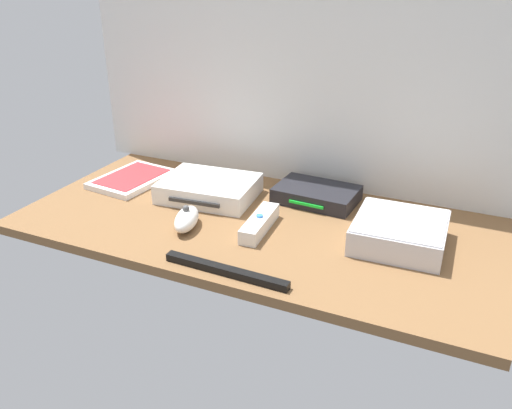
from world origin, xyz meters
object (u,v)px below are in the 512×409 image
remote_nunchuk (187,219)px  sensor_bar (226,271)px  network_router (317,194)px  game_console (209,188)px  mini_computer (400,232)px  game_case (132,179)px  remote_wand (260,223)px

remote_nunchuk → sensor_bar: size_ratio=0.45×
network_router → remote_nunchuk: bearing=-127.2°
game_console → remote_nunchuk: size_ratio=2.07×
network_router → remote_nunchuk: size_ratio=1.72×
mini_computer → network_router: size_ratio=0.95×
network_router → game_case: bearing=-167.1°
network_router → remote_wand: (-5.94, -18.31, -0.19)cm
mini_computer → sensor_bar: 34.68cm
game_case → sensor_bar: (40.64, -28.00, -0.06)cm
game_console → game_case: size_ratio=1.10×
remote_nunchuk → game_console: bearing=86.1°
game_console → remote_wand: bearing=-35.5°
network_router → remote_wand: 19.25cm
network_router → sensor_bar: 36.28cm
mini_computer → sensor_bar: size_ratio=0.73×
remote_wand → sensor_bar: 17.75cm
remote_nunchuk → sensor_bar: 19.77cm
mini_computer → game_case: size_ratio=0.87×
game_console → remote_wand: 20.04cm
network_router → sensor_bar: (-4.51, -35.98, -1.00)cm
game_console → game_case: bearing=174.1°
remote_wand → remote_nunchuk: size_ratio=1.39×
game_console → network_router: game_console is taller
mini_computer → remote_wand: 27.56cm
mini_computer → game_case: bearing=176.0°
game_case → network_router: size_ratio=1.09×
mini_computer → game_case: mini_computer is taller
remote_wand → sensor_bar: (1.43, -17.67, -0.81)cm
game_case → mini_computer: bearing=2.2°
sensor_bar → network_router: bearing=84.3°
network_router → remote_wand: same height
remote_wand → sensor_bar: remote_wand is taller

